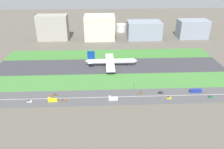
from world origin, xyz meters
TOP-DOWN VIEW (x-y plane):
  - ground_plane at (0.00, 0.00)m, footprint 800.00×800.00m
  - runway at (0.00, 0.00)m, footprint 280.00×46.00m
  - grass_median_north at (0.00, 41.00)m, footprint 280.00×36.00m
  - grass_median_south at (0.00, -41.00)m, footprint 280.00×36.00m
  - highway at (0.00, -73.00)m, footprint 280.00×28.00m
  - highway_centerline at (0.00, -73.00)m, footprint 266.00×0.50m
  - airliner at (0.30, 0.00)m, footprint 65.00×56.00m
  - car_6 at (26.47, -68.00)m, footprint 4.40×1.80m
  - truck_1 at (-55.90, -78.00)m, footprint 8.40×2.50m
  - car_4 at (92.46, -78.00)m, footprint 4.40×1.80m
  - bus_0 at (81.88, -68.00)m, footprint 11.60×2.50m
  - car_0 at (-77.10, -78.00)m, footprint 4.40×1.80m
  - car_3 at (-56.56, -68.00)m, footprint 4.40×1.80m
  - car_5 at (-45.90, -78.00)m, footprint 4.40×1.80m
  - car_1 at (52.35, -78.00)m, footprint 4.40×1.80m
  - truck_0 at (-0.25, -78.00)m, footprint 8.40×2.50m
  - car_2 at (47.19, -68.00)m, footprint 4.40×1.80m
  - traffic_light at (21.91, -60.01)m, footprint 0.36×0.50m
  - terminal_building at (-90.00, 114.00)m, footprint 49.17×24.67m
  - hangar_building at (-12.85, 114.00)m, footprint 49.56×36.72m
  - office_tower at (61.64, 114.00)m, footprint 55.78×35.24m
  - cargo_warehouse at (144.74, 114.00)m, footprint 49.30×28.05m
  - fuel_tank_west at (26.79, 159.00)m, footprint 17.75×17.75m
  - fuel_tank_centre at (55.35, 159.00)m, footprint 16.09×16.09m
  - fuel_tank_east at (82.42, 159.00)m, footprint 20.01×20.01m

SIDE VIEW (x-z plane):
  - ground_plane at x=0.00m, z-range 0.00..0.00m
  - runway at x=0.00m, z-range 0.00..0.10m
  - grass_median_north at x=0.00m, z-range 0.00..0.10m
  - grass_median_south at x=0.00m, z-range 0.00..0.10m
  - highway at x=0.00m, z-range 0.00..0.10m
  - highway_centerline at x=0.00m, z-range 0.10..0.11m
  - car_6 at x=26.47m, z-range -0.08..1.92m
  - car_4 at x=92.46m, z-range -0.08..1.92m
  - car_0 at x=-77.10m, z-range -0.08..1.92m
  - car_3 at x=-56.56m, z-range -0.08..1.92m
  - car_5 at x=-45.90m, z-range -0.08..1.92m
  - car_1 at x=52.35m, z-range -0.08..1.92m
  - car_2 at x=47.19m, z-range -0.08..1.92m
  - truck_1 at x=-55.90m, z-range -0.33..3.67m
  - truck_0 at x=-0.25m, z-range -0.33..3.67m
  - bus_0 at x=81.88m, z-range 0.07..3.57m
  - traffic_light at x=21.91m, z-range 0.69..7.89m
  - airliner at x=0.30m, z-range -3.62..16.08m
  - fuel_tank_west at x=26.79m, z-range 0.00..14.06m
  - fuel_tank_centre at x=55.35m, z-range 0.00..15.89m
  - fuel_tank_east at x=82.42m, z-range 0.00..17.79m
  - office_tower at x=61.64m, z-range 0.00..28.76m
  - cargo_warehouse at x=144.74m, z-range 0.00..30.41m
  - hangar_building at x=-12.85m, z-range 0.00..39.51m
  - terminal_building at x=-90.00m, z-range 0.00..40.71m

